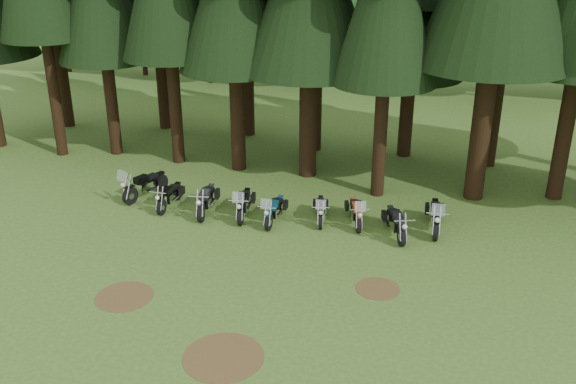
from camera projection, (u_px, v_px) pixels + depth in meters
The scene contains 16 objects.
ground at pixel (238, 277), 20.85m from camera, with size 120.00×120.00×0.00m, color #395D20.
decid_2 at pixel (210, 11), 43.40m from camera, with size 6.72×6.53×8.40m.
decid_3 at pixel (293, 20), 42.51m from camera, with size 6.12×5.95×7.65m.
decid_4 at pixel (390, 24), 42.12m from camera, with size 5.93×5.76×7.41m.
dirt_patch_0 at pixel (124, 296), 19.80m from camera, with size 1.80×1.80×0.01m, color #4C3D1E.
dirt_patch_1 at pixel (378, 289), 20.22m from camera, with size 1.40×1.40×0.01m, color #4C3D1E.
dirt_patch_2 at pixel (223, 357), 17.06m from camera, with size 2.20×2.20×0.01m, color #4C3D1E.
motorcycle_0 at pixel (145, 186), 26.64m from camera, with size 1.14×2.45×1.58m.
motorcycle_1 at pixel (170, 197), 25.78m from camera, with size 0.30×2.18×0.89m.
motorcycle_2 at pixel (206, 201), 25.28m from camera, with size 0.49×2.41×0.98m.
motorcycle_3 at pixel (244, 204), 24.96m from camera, with size 0.66×2.37×1.49m.
motorcycle_4 at pixel (274, 211), 24.50m from camera, with size 0.41×2.20×1.39m.
motorcycle_5 at pixel (321, 210), 24.60m from camera, with size 0.68×2.06×1.30m.
motorcycle_6 at pixel (356, 213), 24.35m from camera, with size 0.93×2.18×1.39m.
motorcycle_7 at pixel (396, 224), 23.44m from camera, with size 0.97×2.20×0.94m.
motorcycle_8 at pixel (435, 217), 23.84m from camera, with size 0.55×2.51×1.57m.
Camera 1 is at (6.30, -17.02, 10.76)m, focal length 40.00 mm.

